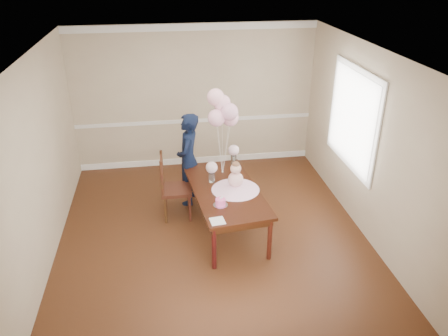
% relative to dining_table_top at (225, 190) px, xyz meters
% --- Properties ---
extents(floor, '(4.50, 5.00, 0.00)m').
position_rel_dining_table_top_xyz_m(floor, '(-0.21, -0.12, -0.67)').
color(floor, '#351A0D').
rests_on(floor, ground).
extents(ceiling, '(4.50, 5.00, 0.02)m').
position_rel_dining_table_top_xyz_m(ceiling, '(-0.21, -0.12, 2.03)').
color(ceiling, white).
rests_on(ceiling, wall_back).
extents(wall_back, '(4.50, 0.02, 2.70)m').
position_rel_dining_table_top_xyz_m(wall_back, '(-0.21, 2.38, 0.68)').
color(wall_back, tan).
rests_on(wall_back, floor).
extents(wall_front, '(4.50, 0.02, 2.70)m').
position_rel_dining_table_top_xyz_m(wall_front, '(-0.21, -2.62, 0.68)').
color(wall_front, tan).
rests_on(wall_front, floor).
extents(wall_left, '(0.02, 5.00, 2.70)m').
position_rel_dining_table_top_xyz_m(wall_left, '(-2.46, -0.12, 0.68)').
color(wall_left, tan).
rests_on(wall_left, floor).
extents(wall_right, '(0.02, 5.00, 2.70)m').
position_rel_dining_table_top_xyz_m(wall_right, '(2.04, -0.12, 0.68)').
color(wall_right, tan).
rests_on(wall_right, floor).
extents(chair_rail_trim, '(4.50, 0.02, 0.07)m').
position_rel_dining_table_top_xyz_m(chair_rail_trim, '(-0.21, 2.37, 0.23)').
color(chair_rail_trim, white).
rests_on(chair_rail_trim, wall_back).
extents(crown_molding, '(4.50, 0.02, 0.12)m').
position_rel_dining_table_top_xyz_m(crown_molding, '(-0.21, 2.37, 1.96)').
color(crown_molding, white).
rests_on(crown_molding, wall_back).
extents(baseboard_trim, '(4.50, 0.02, 0.12)m').
position_rel_dining_table_top_xyz_m(baseboard_trim, '(-0.21, 2.37, -0.61)').
color(baseboard_trim, white).
rests_on(baseboard_trim, floor).
extents(window_frame, '(0.02, 1.66, 1.56)m').
position_rel_dining_table_top_xyz_m(window_frame, '(2.01, 0.38, 0.88)').
color(window_frame, white).
rests_on(window_frame, wall_right).
extents(window_blinds, '(0.01, 1.50, 1.40)m').
position_rel_dining_table_top_xyz_m(window_blinds, '(2.00, 0.38, 0.88)').
color(window_blinds, silver).
rests_on(window_blinds, wall_right).
extents(dining_table_top, '(1.13, 1.95, 0.05)m').
position_rel_dining_table_top_xyz_m(dining_table_top, '(0.00, 0.00, 0.00)').
color(dining_table_top, black).
rests_on(dining_table_top, table_leg_fl).
extents(table_apron, '(1.03, 1.85, 0.09)m').
position_rel_dining_table_top_xyz_m(table_apron, '(0.00, 0.00, -0.07)').
color(table_apron, black).
rests_on(table_apron, table_leg_fl).
extents(table_leg_fl, '(0.07, 0.07, 0.65)m').
position_rel_dining_table_top_xyz_m(table_leg_fl, '(-0.29, -0.89, -0.35)').
color(table_leg_fl, black).
rests_on(table_leg_fl, floor).
extents(table_leg_fr, '(0.07, 0.07, 0.65)m').
position_rel_dining_table_top_xyz_m(table_leg_fr, '(0.48, -0.80, -0.35)').
color(table_leg_fr, black).
rests_on(table_leg_fr, floor).
extents(table_leg_bl, '(0.07, 0.07, 0.65)m').
position_rel_dining_table_top_xyz_m(table_leg_bl, '(-0.48, 0.80, -0.35)').
color(table_leg_bl, black).
rests_on(table_leg_bl, floor).
extents(table_leg_br, '(0.07, 0.07, 0.65)m').
position_rel_dining_table_top_xyz_m(table_leg_br, '(0.29, 0.89, -0.35)').
color(table_leg_br, black).
rests_on(table_leg_br, floor).
extents(baby_skirt, '(0.78, 0.78, 0.09)m').
position_rel_dining_table_top_xyz_m(baby_skirt, '(0.14, -0.03, 0.07)').
color(baby_skirt, '#FFBBE1').
rests_on(baby_skirt, dining_table_top).
extents(baby_torso, '(0.22, 0.22, 0.22)m').
position_rel_dining_table_top_xyz_m(baby_torso, '(0.14, -0.03, 0.19)').
color(baby_torso, pink).
rests_on(baby_torso, baby_skirt).
extents(baby_head, '(0.16, 0.16, 0.16)m').
position_rel_dining_table_top_xyz_m(baby_head, '(0.14, -0.03, 0.37)').
color(baby_head, beige).
rests_on(baby_head, baby_torso).
extents(baby_hair, '(0.11, 0.11, 0.11)m').
position_rel_dining_table_top_xyz_m(baby_hair, '(0.14, -0.03, 0.42)').
color(baby_hair, brown).
rests_on(baby_hair, baby_head).
extents(cake_platter, '(0.23, 0.23, 0.01)m').
position_rel_dining_table_top_xyz_m(cake_platter, '(-0.14, -0.44, 0.03)').
color(cake_platter, silver).
rests_on(cake_platter, dining_table_top).
extents(birthday_cake, '(0.15, 0.15, 0.09)m').
position_rel_dining_table_top_xyz_m(birthday_cake, '(-0.14, -0.44, 0.08)').
color(birthday_cake, '#FF50A7').
rests_on(birthday_cake, cake_platter).
extents(cake_flower_a, '(0.03, 0.03, 0.03)m').
position_rel_dining_table_top_xyz_m(cake_flower_a, '(-0.14, -0.44, 0.14)').
color(cake_flower_a, white).
rests_on(cake_flower_a, birthday_cake).
extents(cake_flower_b, '(0.03, 0.03, 0.03)m').
position_rel_dining_table_top_xyz_m(cake_flower_b, '(-0.11, -0.41, 0.14)').
color(cake_flower_b, white).
rests_on(cake_flower_b, birthday_cake).
extents(rose_vase_near, '(0.10, 0.10, 0.15)m').
position_rel_dining_table_top_xyz_m(rose_vase_near, '(-0.17, 0.26, 0.10)').
color(rose_vase_near, silver).
rests_on(rose_vase_near, dining_table_top).
extents(roses_near, '(0.18, 0.18, 0.18)m').
position_rel_dining_table_top_xyz_m(roses_near, '(-0.17, 0.26, 0.26)').
color(roses_near, beige).
rests_on(roses_near, rose_vase_near).
extents(rose_vase_far, '(0.10, 0.10, 0.15)m').
position_rel_dining_table_top_xyz_m(rose_vase_far, '(0.26, 0.82, 0.10)').
color(rose_vase_far, silver).
rests_on(rose_vase_far, dining_table_top).
extents(roses_far, '(0.18, 0.18, 0.18)m').
position_rel_dining_table_top_xyz_m(roses_far, '(0.26, 0.82, 0.26)').
color(roses_far, white).
rests_on(roses_far, rose_vase_far).
extents(napkin, '(0.21, 0.21, 0.01)m').
position_rel_dining_table_top_xyz_m(napkin, '(-0.23, -0.82, 0.03)').
color(napkin, white).
rests_on(napkin, dining_table_top).
extents(balloon_weight, '(0.04, 0.04, 0.02)m').
position_rel_dining_table_top_xyz_m(balloon_weight, '(0.03, 0.52, 0.03)').
color(balloon_weight, silver).
rests_on(balloon_weight, dining_table_top).
extents(balloon_a, '(0.26, 0.26, 0.26)m').
position_rel_dining_table_top_xyz_m(balloon_a, '(-0.06, 0.51, 0.95)').
color(balloon_a, '#F0AAC3').
rests_on(balloon_a, balloon_ribbon_a).
extents(balloon_b, '(0.26, 0.26, 0.26)m').
position_rel_dining_table_top_xyz_m(balloon_b, '(0.13, 0.48, 1.04)').
color(balloon_b, '#E19FBE').
rests_on(balloon_b, balloon_ribbon_b).
extents(balloon_c, '(0.26, 0.26, 0.26)m').
position_rel_dining_table_top_xyz_m(balloon_c, '(0.04, 0.61, 1.14)').
color(balloon_c, '#F2ABC2').
rests_on(balloon_c, balloon_ribbon_c).
extents(balloon_d, '(0.26, 0.26, 0.26)m').
position_rel_dining_table_top_xyz_m(balloon_d, '(-0.05, 0.62, 1.23)').
color(balloon_d, '#FBB2C3').
rests_on(balloon_d, balloon_ribbon_d).
extents(balloon_e, '(0.26, 0.26, 0.26)m').
position_rel_dining_table_top_xyz_m(balloon_e, '(0.16, 0.61, 0.90)').
color(balloon_e, '#F0AAC1').
rests_on(balloon_e, balloon_ribbon_e).
extents(balloon_ribbon_a, '(0.08, 0.01, 0.77)m').
position_rel_dining_table_top_xyz_m(balloon_ribbon_a, '(-0.01, 0.51, 0.42)').
color(balloon_ribbon_a, white).
rests_on(balloon_ribbon_a, balloon_weight).
extents(balloon_ribbon_b, '(0.10, 0.04, 0.87)m').
position_rel_dining_table_top_xyz_m(balloon_ribbon_b, '(0.08, 0.50, 0.47)').
color(balloon_ribbon_b, white).
rests_on(balloon_ribbon_b, balloon_weight).
extents(balloon_ribbon_c, '(0.01, 0.09, 0.96)m').
position_rel_dining_table_top_xyz_m(balloon_ribbon_c, '(0.04, 0.56, 0.51)').
color(balloon_ribbon_c, white).
rests_on(balloon_ribbon_c, balloon_weight).
extents(balloon_ribbon_d, '(0.09, 0.09, 1.05)m').
position_rel_dining_table_top_xyz_m(balloon_ribbon_d, '(-0.01, 0.57, 0.56)').
color(balloon_ribbon_d, white).
rests_on(balloon_ribbon_d, balloon_weight).
extents(balloon_ribbon_e, '(0.12, 0.08, 0.72)m').
position_rel_dining_table_top_xyz_m(balloon_ribbon_e, '(0.10, 0.56, 0.40)').
color(balloon_ribbon_e, white).
rests_on(balloon_ribbon_e, balloon_weight).
extents(dining_chair_seat, '(0.48, 0.48, 0.05)m').
position_rel_dining_table_top_xyz_m(dining_chair_seat, '(-0.70, 0.49, -0.20)').
color(dining_chair_seat, '#36160E').
rests_on(dining_chair_seat, chair_leg_fl).
extents(chair_leg_fl, '(0.04, 0.04, 0.45)m').
position_rel_dining_table_top_xyz_m(chair_leg_fl, '(-0.89, 0.30, -0.45)').
color(chair_leg_fl, '#39200F').
rests_on(chair_leg_fl, floor).
extents(chair_leg_fr, '(0.04, 0.04, 0.45)m').
position_rel_dining_table_top_xyz_m(chair_leg_fr, '(-0.52, 0.29, -0.45)').
color(chair_leg_fr, '#3D1810').
rests_on(chair_leg_fr, floor).
extents(chair_leg_bl, '(0.04, 0.04, 0.45)m').
position_rel_dining_table_top_xyz_m(chair_leg_bl, '(-0.88, 0.68, -0.45)').
color(chair_leg_bl, '#36170E').
rests_on(chair_leg_bl, floor).
extents(chair_leg_br, '(0.04, 0.04, 0.45)m').
position_rel_dining_table_top_xyz_m(chair_leg_br, '(-0.50, 0.67, -0.45)').
color(chair_leg_br, '#36180E').
rests_on(chair_leg_br, floor).
extents(chair_back_post_l, '(0.04, 0.04, 0.59)m').
position_rel_dining_table_top_xyz_m(chair_back_post_l, '(-0.92, 0.30, 0.11)').
color(chair_back_post_l, '#36180E').
rests_on(chair_back_post_l, dining_chair_seat).
extents(chair_back_post_r, '(0.04, 0.04, 0.59)m').
position_rel_dining_table_top_xyz_m(chair_back_post_r, '(-0.90, 0.68, 0.11)').
color(chair_back_post_r, '#3B1E10').
rests_on(chair_back_post_r, dining_chair_seat).
extents(chair_slat_low, '(0.04, 0.42, 0.05)m').
position_rel_dining_table_top_xyz_m(chair_slat_low, '(-0.91, 0.49, -0.02)').
color(chair_slat_low, '#341D0E').
rests_on(chair_slat_low, dining_chair_seat).
extents(chair_slat_mid, '(0.04, 0.42, 0.05)m').
position_rel_dining_table_top_xyz_m(chair_slat_mid, '(-0.91, 0.49, 0.15)').
color(chair_slat_mid, black).
rests_on(chair_slat_mid, dining_chair_seat).
extents(chair_slat_top, '(0.04, 0.42, 0.05)m').
position_rel_dining_table_top_xyz_m(chair_slat_top, '(-0.91, 0.49, 0.32)').
color(chair_slat_top, '#381B0F').
rests_on(chair_slat_top, dining_chair_seat).
extents(woman, '(0.50, 0.64, 1.56)m').
position_rel_dining_table_top_xyz_m(woman, '(-0.47, 0.91, 0.11)').
color(woman, black).
rests_on(woman, floor).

